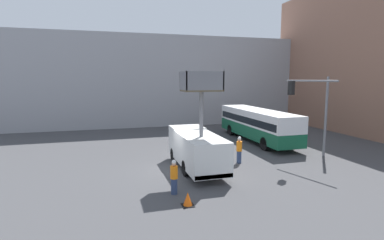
{
  "coord_description": "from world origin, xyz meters",
  "views": [
    {
      "loc": [
        -4.26,
        -17.97,
        5.74
      ],
      "look_at": [
        1.13,
        0.63,
        3.05
      ],
      "focal_mm": 28.0,
      "sensor_mm": 36.0,
      "label": 1
    }
  ],
  "objects_px": {
    "utility_truck": "(196,147)",
    "road_worker_directing": "(239,150)",
    "traffic_light_pole": "(314,103)",
    "road_worker_near_truck": "(174,177)",
    "city_bus": "(257,123)",
    "traffic_cone_near_truck": "(188,199)"
  },
  "relations": [
    {
      "from": "utility_truck",
      "to": "road_worker_near_truck",
      "type": "distance_m",
      "value": 4.26
    },
    {
      "from": "road_worker_directing",
      "to": "traffic_cone_near_truck",
      "type": "distance_m",
      "value": 7.76
    },
    {
      "from": "traffic_light_pole",
      "to": "road_worker_near_truck",
      "type": "distance_m",
      "value": 11.93
    },
    {
      "from": "road_worker_near_truck",
      "to": "traffic_cone_near_truck",
      "type": "height_order",
      "value": "road_worker_near_truck"
    },
    {
      "from": "city_bus",
      "to": "road_worker_directing",
      "type": "relative_size",
      "value": 5.98
    },
    {
      "from": "utility_truck",
      "to": "traffic_cone_near_truck",
      "type": "relative_size",
      "value": 10.32
    },
    {
      "from": "utility_truck",
      "to": "road_worker_directing",
      "type": "xyz_separation_m",
      "value": [
        3.24,
        0.61,
        -0.57
      ]
    },
    {
      "from": "traffic_light_pole",
      "to": "road_worker_directing",
      "type": "relative_size",
      "value": 3.19
    },
    {
      "from": "utility_truck",
      "to": "road_worker_near_truck",
      "type": "height_order",
      "value": "utility_truck"
    },
    {
      "from": "city_bus",
      "to": "traffic_light_pole",
      "type": "distance_m",
      "value": 7.14
    },
    {
      "from": "city_bus",
      "to": "traffic_cone_near_truck",
      "type": "height_order",
      "value": "city_bus"
    },
    {
      "from": "utility_truck",
      "to": "traffic_light_pole",
      "type": "distance_m",
      "value": 9.02
    },
    {
      "from": "traffic_light_pole",
      "to": "road_worker_directing",
      "type": "xyz_separation_m",
      "value": [
        -5.42,
        0.52,
        -3.12
      ]
    },
    {
      "from": "city_bus",
      "to": "traffic_cone_near_truck",
      "type": "distance_m",
      "value": 15.56
    },
    {
      "from": "road_worker_near_truck",
      "to": "road_worker_directing",
      "type": "bearing_deg",
      "value": 143.27
    },
    {
      "from": "traffic_light_pole",
      "to": "city_bus",
      "type": "bearing_deg",
      "value": 96.25
    },
    {
      "from": "road_worker_near_truck",
      "to": "road_worker_directing",
      "type": "relative_size",
      "value": 0.96
    },
    {
      "from": "road_worker_near_truck",
      "to": "road_worker_directing",
      "type": "xyz_separation_m",
      "value": [
        5.49,
        4.17,
        0.05
      ]
    },
    {
      "from": "city_bus",
      "to": "road_worker_directing",
      "type": "bearing_deg",
      "value": 146.95
    },
    {
      "from": "traffic_light_pole",
      "to": "traffic_cone_near_truck",
      "type": "relative_size",
      "value": 9.35
    },
    {
      "from": "city_bus",
      "to": "road_worker_directing",
      "type": "xyz_separation_m",
      "value": [
        -4.68,
        -6.2,
        -0.81
      ]
    },
    {
      "from": "utility_truck",
      "to": "road_worker_near_truck",
      "type": "relative_size",
      "value": 3.68
    }
  ]
}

